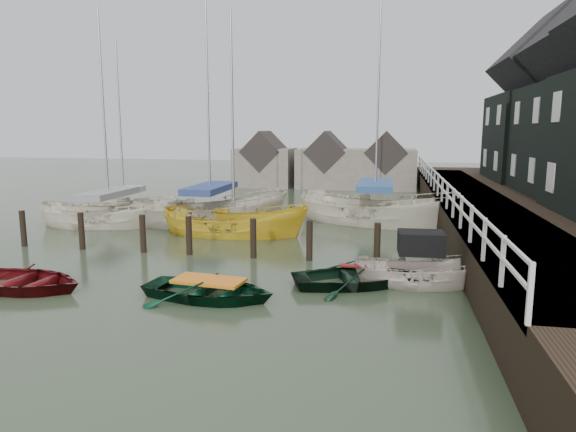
% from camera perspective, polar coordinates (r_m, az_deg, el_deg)
% --- Properties ---
extents(ground, '(120.00, 120.00, 0.00)m').
position_cam_1_polar(ground, '(15.88, -10.92, -6.96)').
color(ground, '#273220').
rests_on(ground, ground).
extents(pier, '(3.04, 32.00, 2.70)m').
position_cam_1_polar(pier, '(24.63, 19.60, 0.22)').
color(pier, black).
rests_on(pier, ground).
extents(mooring_pilings, '(13.72, 0.22, 1.80)m').
position_cam_1_polar(mooring_pilings, '(18.86, -10.68, -2.76)').
color(mooring_pilings, black).
rests_on(mooring_pilings, ground).
extents(far_sheds, '(14.00, 4.08, 4.39)m').
position_cam_1_polar(far_sheds, '(40.47, 4.15, 5.84)').
color(far_sheds, '#665B51').
rests_on(far_sheds, ground).
extents(rowboat_red, '(4.07, 3.08, 0.79)m').
position_cam_1_polar(rowboat_red, '(16.52, -27.45, -7.24)').
color(rowboat_red, '#4F0B0D').
rests_on(rowboat_red, ground).
extents(rowboat_green, '(3.92, 3.01, 0.75)m').
position_cam_1_polar(rowboat_green, '(14.09, -8.73, -9.05)').
color(rowboat_green, black).
rests_on(rowboat_green, ground).
extents(rowboat_dkgreen, '(4.44, 3.84, 0.77)m').
position_cam_1_polar(rowboat_dkgreen, '(15.21, 7.63, -7.61)').
color(rowboat_dkgreen, black).
rests_on(rowboat_dkgreen, ground).
extents(motorboat, '(3.89, 1.64, 2.29)m').
position_cam_1_polar(motorboat, '(15.52, 14.43, -7.03)').
color(motorboat, '#C1B3A4').
rests_on(motorboat, ground).
extents(sailboat_a, '(6.93, 3.56, 11.10)m').
position_cam_1_polar(sailboat_a, '(25.63, -19.15, -0.88)').
color(sailboat_a, beige).
rests_on(sailboat_a, ground).
extents(sailboat_b, '(8.01, 5.54, 12.13)m').
position_cam_1_polar(sailboat_b, '(25.02, -8.55, -0.70)').
color(sailboat_b, beige).
rests_on(sailboat_b, ground).
extents(sailboat_c, '(6.57, 2.61, 10.49)m').
position_cam_1_polar(sailboat_c, '(22.31, -5.97, -2.02)').
color(sailboat_c, gold).
rests_on(sailboat_c, ground).
extents(sailboat_d, '(8.71, 5.65, 12.41)m').
position_cam_1_polar(sailboat_d, '(25.26, 9.60, -0.63)').
color(sailboat_d, silver).
rests_on(sailboat_d, ground).
extents(sailboat_e, '(5.76, 3.84, 10.07)m').
position_cam_1_polar(sailboat_e, '(28.78, -17.68, 0.31)').
color(sailboat_e, beige).
rests_on(sailboat_e, ground).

